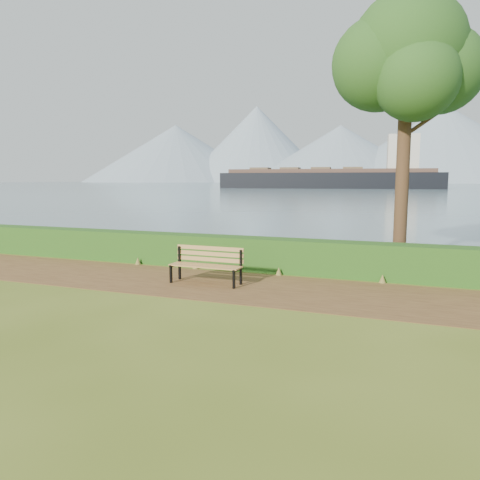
% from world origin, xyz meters
% --- Properties ---
extents(ground, '(140.00, 140.00, 0.00)m').
position_xyz_m(ground, '(0.00, 0.00, 0.00)').
color(ground, '#4F611B').
rests_on(ground, ground).
extents(path, '(40.00, 3.40, 0.01)m').
position_xyz_m(path, '(0.00, 0.30, 0.01)').
color(path, '#51341B').
rests_on(path, ground).
extents(hedge, '(32.00, 0.85, 1.00)m').
position_xyz_m(hedge, '(0.00, 2.60, 0.50)').
color(hedge, '#174513').
rests_on(hedge, ground).
extents(water, '(700.00, 510.00, 0.00)m').
position_xyz_m(water, '(0.00, 260.00, 0.01)').
color(water, '#455B70').
rests_on(water, ground).
extents(mountains, '(585.00, 190.00, 70.00)m').
position_xyz_m(mountains, '(-9.17, 406.05, 27.70)').
color(mountains, gray).
rests_on(mountains, ground).
extents(bench, '(1.97, 0.60, 0.99)m').
position_xyz_m(bench, '(0.10, 0.36, 0.57)').
color(bench, black).
rests_on(bench, ground).
extents(tree, '(4.42, 3.62, 8.61)m').
position_xyz_m(tree, '(4.79, 4.46, 6.40)').
color(tree, '#3C2918').
rests_on(tree, ground).
extents(cargo_ship, '(65.89, 17.14, 19.78)m').
position_xyz_m(cargo_ship, '(-18.39, 131.01, 2.95)').
color(cargo_ship, black).
rests_on(cargo_ship, ground).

